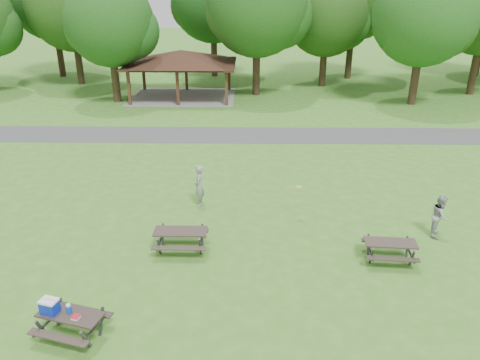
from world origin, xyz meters
name	(u,v)px	position (x,y,z in m)	size (l,w,h in m)	color
ground	(210,260)	(0.00, 0.00, 0.00)	(160.00, 160.00, 0.00)	#3B7722
asphalt_path	(227,135)	(0.00, 14.00, 0.01)	(120.00, 3.20, 0.02)	#414143
pavilion	(181,59)	(-4.00, 24.00, 3.06)	(8.60, 7.01, 3.76)	#3C2416
tree_row_c	(73,8)	(-13.90, 29.03, 6.54)	(8.19, 7.80, 10.67)	black
tree_row_d	(111,25)	(-8.92, 22.53, 5.77)	(6.93, 6.60, 9.27)	#302315
tree_row_e	(258,8)	(2.10, 25.03, 6.78)	(8.40, 8.00, 11.02)	#302015
tree_row_f	(327,18)	(8.09, 28.53, 5.84)	(7.35, 7.00, 9.55)	#322116
tree_row_g	(425,18)	(14.09, 22.03, 6.33)	(7.77, 7.40, 10.25)	#312216
tree_deep_b	(214,2)	(-1.90, 33.03, 6.89)	(8.40, 8.00, 11.13)	#332216
picnic_table_near	(64,314)	(-3.63, -3.79, 0.70)	(2.09, 1.85, 1.23)	#2E2521
picnic_table_middle	(181,235)	(-1.06, 0.63, 0.60)	(1.89, 1.54, 0.82)	#312823
picnic_table_far	(390,246)	(6.23, 0.07, 0.56)	(1.85, 1.53, 0.76)	#322924
frisbee_in_flight	(299,187)	(3.36, 3.21, 1.37)	(0.31, 0.31, 0.02)	gold
frisbee_thrower	(199,186)	(-0.75, 4.29, 0.90)	(0.66, 0.43, 1.80)	gray
frisbee_catcher	(440,216)	(8.55, 1.83, 0.83)	(0.80, 0.63, 1.65)	#A3A3A6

